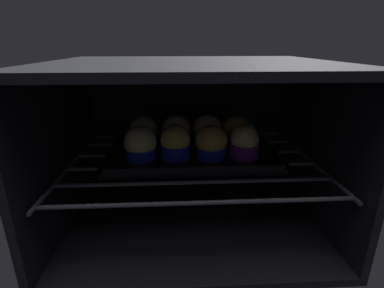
{
  "coord_description": "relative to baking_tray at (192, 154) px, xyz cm",
  "views": [
    {
      "loc": [
        -3.59,
        -39.22,
        38.99
      ],
      "look_at": [
        0.0,
        23.14,
        17.05
      ],
      "focal_mm": 26.92,
      "sensor_mm": 36.0,
      "label": 1
    }
  ],
  "objects": [
    {
      "name": "oven_cavity",
      "position": [
        0.0,
        3.11,
        2.3
      ],
      "size": [
        59.0,
        47.0,
        37.0
      ],
      "color": "black",
      "rests_on": "ground"
    },
    {
      "name": "oven_rack",
      "position": [
        0.0,
        -1.14,
        -1.1
      ],
      "size": [
        54.8,
        42.0,
        0.8
      ],
      "color": "#51515B",
      "rests_on": "oven_cavity"
    },
    {
      "name": "baking_tray",
      "position": [
        0.0,
        0.0,
        0.0
      ],
      "size": [
        37.51,
        22.6,
        2.2
      ],
      "color": "black",
      "rests_on": "oven_rack"
    },
    {
      "name": "muffin_row0_col0",
      "position": [
        -11.29,
        -3.89,
        3.82
      ],
      "size": [
        6.96,
        6.96,
        7.34
      ],
      "color": "#1928B7",
      "rests_on": "baking_tray"
    },
    {
      "name": "muffin_row0_col1",
      "position": [
        -3.8,
        -3.47,
        3.85
      ],
      "size": [
        6.43,
        6.43,
        7.51
      ],
      "color": "#1928B7",
      "rests_on": "baking_tray"
    },
    {
      "name": "muffin_row0_col2",
      "position": [
        3.98,
        -3.73,
        3.75
      ],
      "size": [
        6.98,
        6.98,
        7.32
      ],
      "color": "#1928B7",
      "rests_on": "baking_tray"
    },
    {
      "name": "muffin_row0_col3",
      "position": [
        11.26,
        -3.75,
        3.74
      ],
      "size": [
        6.41,
        6.41,
        7.4
      ],
      "color": "#7A238C",
      "rests_on": "baking_tray"
    },
    {
      "name": "muffin_row1_col0",
      "position": [
        -11.38,
        4.06,
        4.03
      ],
      "size": [
        6.59,
        6.59,
        7.56
      ],
      "color": "silver",
      "rests_on": "baking_tray"
    },
    {
      "name": "muffin_row1_col1",
      "position": [
        -3.53,
        3.74,
        4.0
      ],
      "size": [
        7.0,
        7.0,
        7.72
      ],
      "color": "#0C8C84",
      "rests_on": "baking_tray"
    },
    {
      "name": "muffin_row1_col2",
      "position": [
        3.94,
        4.11,
        4.0
      ],
      "size": [
        6.95,
        6.95,
        7.7
      ],
      "color": "#1928B7",
      "rests_on": "baking_tray"
    },
    {
      "name": "muffin_row1_col3",
      "position": [
        10.98,
        3.72,
        3.84
      ],
      "size": [
        6.76,
        6.76,
        7.46
      ],
      "color": "#1928B7",
      "rests_on": "baking_tray"
    }
  ]
}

